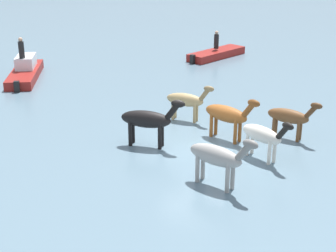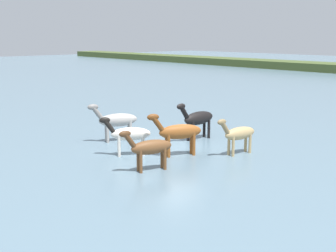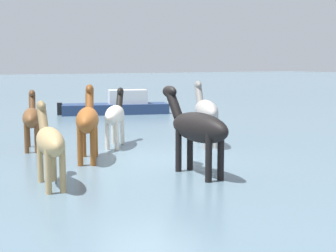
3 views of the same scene
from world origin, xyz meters
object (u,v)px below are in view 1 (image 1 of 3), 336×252
Objects in this scene: horse_pinto_flank at (148,120)px; boat_tender_starboard at (216,55)px; horse_lead at (263,135)px; person_boatman_standing at (216,40)px; person_spotter_bow at (21,49)px; horse_chestnut_trailing at (290,117)px; boat_dinghy_port at (25,73)px; horse_dun_straggler at (218,156)px; horse_mid_herd at (228,115)px; horse_dark_mare at (187,100)px.

boat_tender_starboard is at bearing 91.08° from horse_pinto_flank.
person_boatman_standing is at bearing 141.79° from horse_lead.
horse_pinto_flank is 2.18× the size of person_spotter_bow.
person_boatman_standing is at bearing 91.23° from horse_pinto_flank.
horse_chestnut_trailing is at bearing -155.60° from person_boatman_standing.
horse_chestnut_trailing is at bearing -130.34° from boat_dinghy_port.
horse_dun_straggler is 2.83m from horse_lead.
horse_chestnut_trailing is at bearing 105.72° from horse_lead.
boat_tender_starboard is at bearing 123.64° from horse_dun_straggler.
horse_mid_herd is at bearing -136.62° from boat_dinghy_port.
horse_dun_straggler is 18.43m from boat_tender_starboard.
horse_pinto_flank is 12.43m from boat_dinghy_port.
horse_dun_straggler reaches higher than horse_chestnut_trailing.
horse_lead is 0.40× the size of boat_dinghy_port.
horse_pinto_flank reaches higher than boat_tender_starboard.
boat_tender_starboard is at bearing 102.93° from horse_dark_mare.
horse_lead is 2.49m from horse_chestnut_trailing.
horse_dark_mare reaches higher than horse_chestnut_trailing.
boat_tender_starboard is (13.89, 3.52, -0.92)m from horse_mid_herd.
horse_dark_mare is at bearing -109.47° from person_spotter_bow.
horse_dun_straggler is 6.32m from horse_dark_mare.
person_boatman_standing reaches higher than horse_dark_mare.
horse_lead is at bearing -18.81° from horse_mid_herd.
person_boatman_standing reaches higher than boat_dinghy_port.
person_boatman_standing is (8.40, -9.38, 0.82)m from boat_dinghy_port.
boat_tender_starboard is 12.75m from person_spotter_bow.
horse_pinto_flank is at bearing -148.63° from boat_dinghy_port.
horse_pinto_flank is 1.24× the size of horse_lead.
horse_mid_herd is 14.36m from boat_tender_starboard.
horse_dun_straggler is 1.13× the size of horse_chestnut_trailing.
horse_lead is (0.09, -4.46, -0.14)m from horse_pinto_flank.
boat_dinghy_port is (3.94, 10.76, -0.64)m from horse_dark_mare.
horse_lead is at bearing -91.59° from horse_chestnut_trailing.
person_spotter_bow is (-8.53, 9.39, 0.61)m from person_boatman_standing.
person_boatman_standing is (13.99, 3.57, 0.05)m from horse_mid_herd.
horse_lead is at bearing -0.29° from horse_pinto_flank.
horse_mid_herd is 2.07× the size of person_boatman_standing.
horse_dun_straggler reaches higher than horse_mid_herd.
horse_chestnut_trailing is (2.38, -0.75, -0.02)m from horse_lead.
person_boatman_standing is (18.07, 4.05, 0.05)m from horse_dun_straggler.
horse_chestnut_trailing is (4.97, -1.90, -0.14)m from horse_dun_straggler.
horse_mid_herd is 0.47× the size of boat_dinghy_port.
horse_dark_mare is (3.24, -0.65, -0.16)m from horse_pinto_flank.
person_boatman_standing is 12.70m from person_spotter_bow.
horse_lead reaches higher than boat_dinghy_port.
boat_tender_starboard is at bearing -156.72° from person_boatman_standing.
horse_pinto_flank is 1.15× the size of horse_dark_mare.
person_spotter_bow reaches higher than boat_tender_starboard.
person_spotter_bow is at bearing 132.28° from person_boatman_standing.
horse_lead is 0.94× the size of horse_chestnut_trailing.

